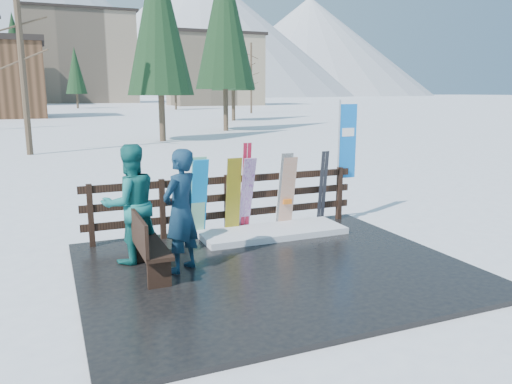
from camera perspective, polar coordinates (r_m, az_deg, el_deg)
name	(u,v)px	position (r m, az deg, el deg)	size (l,w,h in m)	color
ground	(273,270)	(8.18, 1.94, -8.93)	(700.00, 700.00, 0.00)	white
deck	(273,268)	(8.17, 1.95, -8.67)	(6.00, 5.00, 0.08)	black
fence	(227,199)	(9.94, -3.31, -0.83)	(5.60, 0.10, 1.15)	black
snow_patch	(273,232)	(9.81, 1.95, -4.59)	(2.85, 1.00, 0.12)	white
bench	(145,242)	(7.80, -12.52, -5.62)	(0.40, 1.50, 0.97)	black
snowboard_0	(199,199)	(9.52, -6.52, -0.76)	(0.30, 0.03, 1.58)	#0C9CF7
snowboard_1	(198,197)	(9.51, -6.63, -0.62)	(0.28, 0.03, 1.61)	white
snowboard_2	(233,196)	(9.73, -2.62, -0.47)	(0.29, 0.03, 1.54)	yellow
snowboard_3	(246,195)	(9.82, -1.09, -0.35)	(0.25, 0.03, 1.58)	white
snowboard_4	(284,191)	(10.14, 3.22, 0.15)	(0.26, 0.03, 1.59)	black
snowboard_5	(288,192)	(10.19, 3.62, -0.06)	(0.31, 0.03, 1.50)	silver
ski_pair_a	(246,188)	(9.87, -1.16, 0.51)	(0.16, 0.22, 1.79)	#B31631
ski_pair_b	(323,187)	(10.64, 7.63, 0.55)	(0.17, 0.19, 1.55)	black
rental_flag	(345,146)	(11.03, 10.18, 5.22)	(0.45, 0.04, 2.60)	silver
person_front	(181,211)	(7.77, -8.60, -2.13)	(0.70, 0.46, 1.92)	#153C51
person_back	(131,204)	(8.34, -14.13, -1.33)	(0.95, 0.74, 1.95)	#166865
resort_buildings	(62,60)	(122.64, -21.32, 13.92)	(73.00, 87.60, 22.60)	tan
trees	(116,65)	(56.09, -15.71, 13.79)	(41.97, 68.89, 12.06)	#382B1E
mountains	(23,9)	(338.78, -25.04, 18.44)	(520.00, 260.00, 120.00)	white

